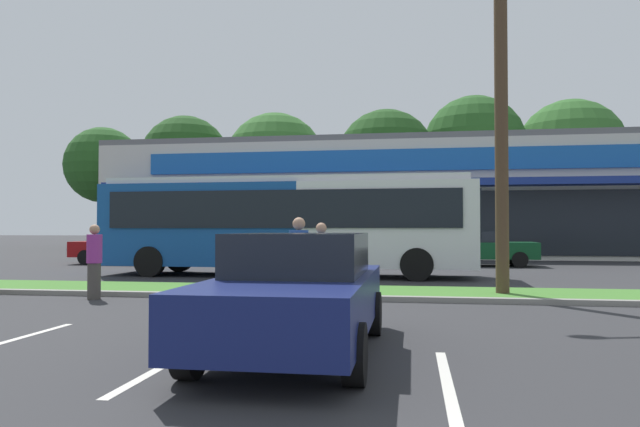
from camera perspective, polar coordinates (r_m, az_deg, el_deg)
name	(u,v)px	position (r m, az deg, el deg)	size (l,w,h in m)	color
grass_median	(349,292)	(14.17, 2.82, -7.62)	(56.00, 2.20, 0.12)	#427A2D
curb_lip	(343,298)	(12.97, 2.24, -8.19)	(56.00, 0.24, 0.12)	gray
parking_stripe_1	(197,348)	(8.13, -11.90, -12.62)	(0.12, 4.80, 0.01)	silver
parking_stripe_2	(453,410)	(5.50, 12.81, -18.12)	(0.12, 4.80, 0.01)	silver
storefront_building	(387,201)	(35.29, 6.53, 1.26)	(31.37, 11.75, 6.47)	beige
tree_far_left	(103,165)	(52.41, -20.30, 4.42)	(6.30, 6.30, 10.02)	#473323
tree_left	(185,160)	(46.80, -12.94, 5.10)	(6.79, 6.79, 10.29)	#473323
tree_mid_left	(275,163)	(43.80, -4.38, 4.89)	(7.44, 7.44, 10.14)	#473323
tree_mid	(386,159)	(42.53, 6.46, 5.32)	(7.02, 7.02, 10.11)	#473323
tree_mid_right	(474,147)	(44.22, 14.75, 6.30)	(7.34, 7.34, 11.18)	#473323
tree_right	(571,153)	(46.36, 23.18, 5.41)	(7.74, 7.74, 10.90)	#473323
utility_pole	(495,53)	(14.46, 16.62, 14.74)	(3.16, 2.36, 10.50)	#4C3826
city_bus	(287,223)	(19.54, -3.25, -0.91)	(12.38, 2.90, 3.25)	#144793
car_1	(298,292)	(7.56, -2.16, -7.60)	(1.96, 4.58, 1.52)	navy
car_2	(126,247)	(27.51, -18.34, -3.12)	(4.44, 1.98, 1.42)	maroon
car_4	(270,247)	(25.94, -4.89, -3.26)	(4.56, 1.91, 1.47)	silver
car_5	(482,248)	(25.64, 15.47, -3.26)	(4.26, 2.02, 1.43)	#0C3F1E
pedestrian_near_bench	(94,262)	(14.09, -21.07, -4.38)	(0.34, 0.34, 1.67)	#47423D
pedestrian_mid	(321,263)	(12.27, 0.13, -4.85)	(0.34, 0.34, 1.70)	#1E2338
pedestrian_far	(299,265)	(10.98, -2.07, -5.02)	(0.36, 0.36, 1.79)	#1E2338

